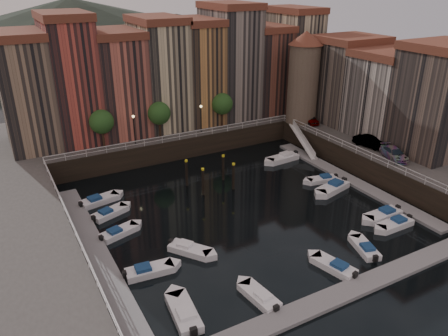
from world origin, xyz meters
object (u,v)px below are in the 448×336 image
gangway (303,140)px  boat_left_3 (109,213)px  car_b (370,142)px  mooring_pilings (212,175)px  boat_left_2 (119,232)px  boat_left_1 (148,271)px  car_a (310,120)px  car_c (394,154)px  corner_tower (303,76)px

gangway → boat_left_3: size_ratio=1.91×
boat_left_3 → car_b: 34.67m
mooring_pilings → boat_left_2: bearing=-158.7°
boat_left_1 → car_b: bearing=18.4°
car_a → car_c: bearing=-77.5°
corner_tower → car_b: 14.97m
boat_left_3 → car_a: (33.80, 7.75, 3.35)m
gangway → car_a: bearing=39.8°
gangway → boat_left_3: gangway is taller
gangway → mooring_pilings: 17.69m
mooring_pilings → car_c: (20.82, -9.42, 2.05)m
boat_left_3 → car_c: bearing=-34.3°
car_a → gangway: bearing=-127.9°
corner_tower → car_b: (1.05, -13.46, -6.46)m
mooring_pilings → corner_tower: bearing=22.9°
corner_tower → car_b: size_ratio=3.10×
boat_left_1 → boat_left_3: (-0.23, 11.80, -0.02)m
car_a → car_c: size_ratio=0.84×
mooring_pilings → boat_left_2: mooring_pilings is taller
boat_left_2 → car_c: 34.56m
boat_left_3 → car_a: size_ratio=1.08×
boat_left_2 → car_b: 34.67m
boat_left_3 → corner_tower: bearing=-4.4°
mooring_pilings → gangway: bearing=13.0°
car_c → car_a: bearing=108.7°
corner_tower → gangway: size_ratio=1.66×
boat_left_1 → boat_left_3: 11.81m
gangway → boat_left_2: bearing=-163.3°
corner_tower → car_b: corner_tower is taller
gangway → boat_left_3: bearing=-171.0°
corner_tower → boat_left_3: 35.87m
corner_tower → boat_left_1: size_ratio=3.04×
boat_left_2 → car_a: size_ratio=1.07×
gangway → boat_left_2: gangway is taller
gangway → boat_left_3: 30.72m
gangway → car_c: 13.99m
car_c → boat_left_1: bearing=-156.1°
boat_left_2 → car_b: bearing=-16.4°
gangway → boat_left_1: size_ratio=1.83×
boat_left_2 → car_a: car_a is taller
boat_left_2 → car_a: bearing=2.8°
corner_tower → gangway: corner_tower is taller
boat_left_1 → mooring_pilings: bearing=50.3°
gangway → car_c: car_c is taller
corner_tower → mooring_pilings: 23.46m
boat_left_1 → car_a: size_ratio=1.13×
mooring_pilings → boat_left_3: mooring_pilings is taller
gangway → boat_left_2: size_ratio=1.93×
boat_left_3 → car_a: car_a is taller
corner_tower → mooring_pilings: bearing=-157.1°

